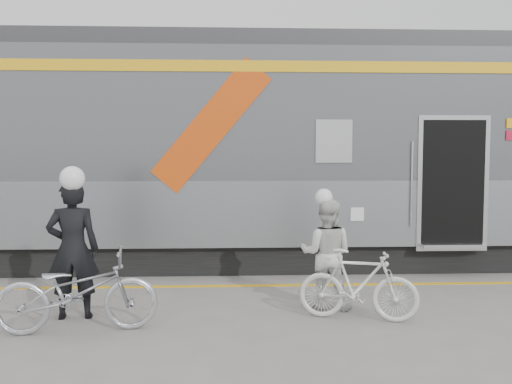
{
  "coord_description": "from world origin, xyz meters",
  "views": [
    {
      "loc": [
        -0.89,
        -6.11,
        2.05
      ],
      "look_at": [
        -0.55,
        1.6,
        1.5
      ],
      "focal_mm": 38.0,
      "sensor_mm": 36.0,
      "label": 1
    }
  ],
  "objects": [
    {
      "name": "bicycle_left",
      "position": [
        -2.67,
        0.07,
        0.48
      ],
      "size": [
        1.88,
        0.88,
        0.95
      ],
      "primitive_type": "imported",
      "rotation": [
        0.0,
        0.0,
        1.71
      ],
      "color": "#ADAFB5",
      "rests_on": "ground"
    },
    {
      "name": "ground",
      "position": [
        0.0,
        0.0,
        0.0
      ],
      "size": [
        90.0,
        90.0,
        0.0
      ],
      "primitive_type": "plane",
      "color": "slate",
      "rests_on": "ground"
    },
    {
      "name": "helmet_woman",
      "position": [
        0.35,
        0.92,
        1.57
      ],
      "size": [
        0.23,
        0.23,
        0.23
      ],
      "primitive_type": "sphere",
      "color": "white",
      "rests_on": "woman"
    },
    {
      "name": "man",
      "position": [
        -2.87,
        0.62,
        0.86
      ],
      "size": [
        0.68,
        0.5,
        1.73
      ],
      "primitive_type": "imported",
      "rotation": [
        0.0,
        0.0,
        3.28
      ],
      "color": "black",
      "rests_on": "ground"
    },
    {
      "name": "helmet_man",
      "position": [
        -2.87,
        0.62,
        1.88
      ],
      "size": [
        0.3,
        0.3,
        0.3
      ],
      "primitive_type": "sphere",
      "color": "white",
      "rests_on": "man"
    },
    {
      "name": "safety_strip",
      "position": [
        0.0,
        2.15,
        0.0
      ],
      "size": [
        24.0,
        0.12,
        0.01
      ],
      "primitive_type": "cube",
      "color": "gold",
      "rests_on": "ground"
    },
    {
      "name": "train",
      "position": [
        0.58,
        4.19,
        2.05
      ],
      "size": [
        24.0,
        3.17,
        4.1
      ],
      "color": "black",
      "rests_on": "ground"
    },
    {
      "name": "woman",
      "position": [
        0.35,
        0.92,
        0.73
      ],
      "size": [
        0.83,
        0.72,
        1.45
      ],
      "primitive_type": "imported",
      "rotation": [
        0.0,
        0.0,
        2.86
      ],
      "color": "silver",
      "rests_on": "ground"
    },
    {
      "name": "bicycle_right",
      "position": [
        0.65,
        0.37,
        0.44
      ],
      "size": [
        1.52,
        0.81,
        0.88
      ],
      "primitive_type": "imported",
      "rotation": [
        0.0,
        0.0,
        1.29
      ],
      "color": "silver",
      "rests_on": "ground"
    }
  ]
}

